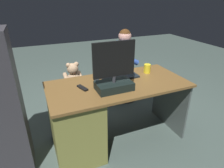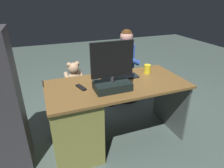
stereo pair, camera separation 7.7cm
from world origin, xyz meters
The scene contains 11 objects.
ground_plane centered at (0.00, 0.00, 0.00)m, with size 10.00×10.00×0.00m, color #43534D.
desk centered at (0.39, 0.36, 0.40)m, with size 1.50×0.72×0.74m.
monitor centered at (0.10, 0.48, 0.88)m, with size 0.42×0.22×0.48m.
keyboard centered at (-0.08, 0.25, 0.75)m, with size 0.42×0.14×0.02m, color black.
computer_mouse centered at (0.20, 0.24, 0.76)m, with size 0.06×0.10×0.04m, color #252A2C.
cup centered at (-0.45, 0.22, 0.79)m, with size 0.08×0.08×0.11m, color yellow.
tv_remote centered at (0.39, 0.34, 0.75)m, with size 0.04×0.15×0.02m, color black.
office_chair_teddy centered at (0.34, -0.33, 0.26)m, with size 0.47×0.47×0.46m.
teddy_bear centered at (0.34, -0.34, 0.61)m, with size 0.25×0.25×0.35m.
visitor_chair centered at (-0.52, -0.55, 0.25)m, with size 0.47×0.47×0.46m.
person centered at (-0.45, -0.53, 0.68)m, with size 0.54×0.55×1.14m.
Camera 2 is at (0.73, 2.10, 1.61)m, focal length 31.08 mm.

